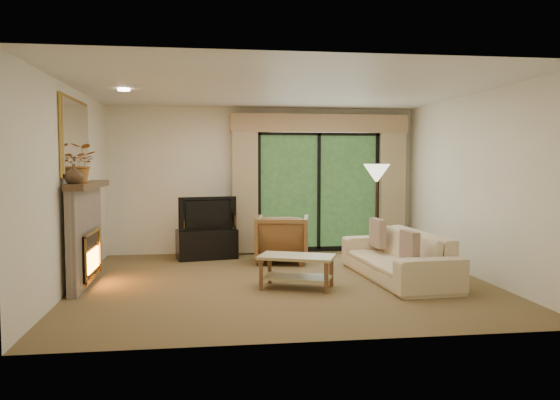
{
  "coord_description": "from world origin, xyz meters",
  "views": [
    {
      "loc": [
        -1.02,
        -7.27,
        1.63
      ],
      "look_at": [
        0.0,
        0.3,
        1.1
      ],
      "focal_mm": 35.0,
      "sensor_mm": 36.0,
      "label": 1
    }
  ],
  "objects": [
    {
      "name": "floor",
      "position": [
        0.0,
        0.0,
        0.0
      ],
      "size": [
        5.5,
        5.5,
        0.0
      ],
      "primitive_type": "plane",
      "color": "brown",
      "rests_on": "ground"
    },
    {
      "name": "pillow_far",
      "position": [
        1.53,
        0.63,
        0.57
      ],
      "size": [
        0.14,
        0.43,
        0.42
      ],
      "primitive_type": "cube",
      "rotation": [
        0.0,
        0.0,
        0.06
      ],
      "color": "brown",
      "rests_on": "sofa"
    },
    {
      "name": "wall_right",
      "position": [
        2.75,
        0.0,
        1.3
      ],
      "size": [
        0.0,
        5.0,
        5.0
      ],
      "primitive_type": "plane",
      "rotation": [
        1.57,
        0.0,
        -1.57
      ],
      "color": "white",
      "rests_on": "ground"
    },
    {
      "name": "media_console",
      "position": [
        -1.03,
        1.95,
        0.25
      ],
      "size": [
        1.06,
        0.62,
        0.5
      ],
      "primitive_type": "cube",
      "rotation": [
        0.0,
        0.0,
        0.19
      ],
      "color": "black",
      "rests_on": "floor"
    },
    {
      "name": "floor_lamp",
      "position": [
        1.71,
        1.26,
        0.8
      ],
      "size": [
        0.54,
        0.54,
        1.6
      ],
      "primitive_type": null,
      "rotation": [
        0.0,
        0.0,
        0.31
      ],
      "color": "beige",
      "rests_on": "floor"
    },
    {
      "name": "wall_front",
      "position": [
        0.0,
        -2.5,
        1.3
      ],
      "size": [
        5.0,
        0.0,
        5.0
      ],
      "primitive_type": "plane",
      "rotation": [
        -1.57,
        0.0,
        0.0
      ],
      "color": "white",
      "rests_on": "ground"
    },
    {
      "name": "wall_left",
      "position": [
        -2.75,
        0.0,
        1.3
      ],
      "size": [
        0.0,
        5.0,
        5.0
      ],
      "primitive_type": "plane",
      "rotation": [
        1.57,
        0.0,
        1.57
      ],
      "color": "white",
      "rests_on": "ground"
    },
    {
      "name": "cornice",
      "position": [
        1.0,
        2.36,
        2.32
      ],
      "size": [
        3.2,
        0.24,
        0.32
      ],
      "primitive_type": "cube",
      "color": "tan",
      "rests_on": "wall_back"
    },
    {
      "name": "coffee_table",
      "position": [
        0.13,
        -0.39,
        0.21
      ],
      "size": [
        1.08,
        0.84,
        0.43
      ],
      "primitive_type": null,
      "rotation": [
        0.0,
        0.0,
        -0.37
      ],
      "color": "tan",
      "rests_on": "floor"
    },
    {
      "name": "mirror",
      "position": [
        -2.71,
        0.2,
        1.95
      ],
      "size": [
        0.07,
        1.45,
        1.02
      ],
      "primitive_type": null,
      "color": "#B48A37",
      "rests_on": "wall_left"
    },
    {
      "name": "branches",
      "position": [
        -2.61,
        -0.07,
        1.62
      ],
      "size": [
        0.5,
        0.45,
        0.49
      ],
      "primitive_type": "imported",
      "rotation": [
        0.0,
        0.0,
        -0.16
      ],
      "color": "#AA6C2C",
      "rests_on": "fireplace"
    },
    {
      "name": "fireplace",
      "position": [
        -2.63,
        0.2,
        0.69
      ],
      "size": [
        0.24,
        1.7,
        1.37
      ],
      "primitive_type": null,
      "color": "gray",
      "rests_on": "floor"
    },
    {
      "name": "wall_back",
      "position": [
        0.0,
        2.5,
        1.3
      ],
      "size": [
        5.0,
        0.0,
        5.0
      ],
      "primitive_type": "plane",
      "rotation": [
        1.57,
        0.0,
        0.0
      ],
      "color": "white",
      "rests_on": "ground"
    },
    {
      "name": "curtain_left",
      "position": [
        -0.35,
        2.34,
        1.2
      ],
      "size": [
        0.45,
        0.18,
        2.35
      ],
      "primitive_type": "cube",
      "color": "tan",
      "rests_on": "floor"
    },
    {
      "name": "tv",
      "position": [
        -1.03,
        1.95,
        0.78
      ],
      "size": [
        0.98,
        0.3,
        0.56
      ],
      "primitive_type": "imported",
      "rotation": [
        0.0,
        0.0,
        0.19
      ],
      "color": "black",
      "rests_on": "media_console"
    },
    {
      "name": "vase",
      "position": [
        -2.61,
        -0.42,
        1.49
      ],
      "size": [
        0.25,
        0.25,
        0.24
      ],
      "primitive_type": "imported",
      "rotation": [
        0.0,
        0.0,
        -0.09
      ],
      "color": "#4D3622",
      "rests_on": "fireplace"
    },
    {
      "name": "ceiling",
      "position": [
        0.0,
        0.0,
        2.6
      ],
      "size": [
        5.5,
        5.5,
        0.0
      ],
      "primitive_type": "plane",
      "rotation": [
        3.14,
        0.0,
        0.0
      ],
      "color": "silver",
      "rests_on": "ground"
    },
    {
      "name": "curtain_right",
      "position": [
        2.35,
        2.34,
        1.2
      ],
      "size": [
        0.45,
        0.18,
        2.35
      ],
      "primitive_type": "cube",
      "color": "tan",
      "rests_on": "floor"
    },
    {
      "name": "armchair",
      "position": [
        0.19,
        1.45,
        0.39
      ],
      "size": [
        0.97,
        0.99,
        0.78
      ],
      "primitive_type": "imported",
      "rotation": [
        0.0,
        0.0,
        2.95
      ],
      "color": "brown",
      "rests_on": "floor"
    },
    {
      "name": "sliding_door",
      "position": [
        1.0,
        2.45,
        1.1
      ],
      "size": [
        2.26,
        0.1,
        2.16
      ],
      "primitive_type": null,
      "color": "black",
      "rests_on": "floor"
    },
    {
      "name": "sofa",
      "position": [
        1.61,
        -0.03,
        0.33
      ],
      "size": [
        1.03,
        2.33,
        0.66
      ],
      "primitive_type": "imported",
      "rotation": [
        0.0,
        0.0,
        -1.51
      ],
      "color": "beige",
      "rests_on": "floor"
    },
    {
      "name": "pillow_near",
      "position": [
        1.53,
        -0.68,
        0.56
      ],
      "size": [
        0.13,
        0.4,
        0.4
      ],
      "primitive_type": "cube",
      "rotation": [
        0.0,
        0.0,
        0.06
      ],
      "color": "brown",
      "rests_on": "sofa"
    }
  ]
}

